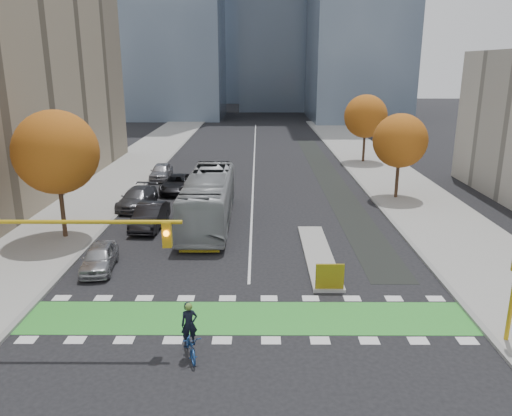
{
  "coord_description": "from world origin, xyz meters",
  "views": [
    {
      "loc": [
        0.46,
        -18.42,
        10.83
      ],
      "look_at": [
        0.35,
        8.71,
        3.0
      ],
      "focal_mm": 35.0,
      "sensor_mm": 36.0,
      "label": 1
    }
  ],
  "objects_px": {
    "bus": "(209,199)",
    "hazard_board": "(330,276)",
    "traffic_signal_west": "(40,248)",
    "cyclist": "(190,339)",
    "parked_car_b": "(150,216)",
    "parked_car_d": "(178,184)",
    "parked_car_c": "(137,198)",
    "parked_car_a": "(99,257)",
    "parked_car_e": "(161,171)",
    "tree_east_near": "(400,141)",
    "tree_west": "(56,152)",
    "tree_east_far": "(366,116)"
  },
  "relations": [
    {
      "from": "parked_car_c",
      "to": "bus",
      "type": "bearing_deg",
      "value": -27.03
    },
    {
      "from": "parked_car_a",
      "to": "bus",
      "type": "bearing_deg",
      "value": 52.12
    },
    {
      "from": "tree_east_far",
      "to": "cyclist",
      "type": "xyz_separation_m",
      "value": [
        -14.64,
        -39.53,
        -4.49
      ]
    },
    {
      "from": "parked_car_b",
      "to": "parked_car_d",
      "type": "relative_size",
      "value": 0.95
    },
    {
      "from": "tree_west",
      "to": "cyclist",
      "type": "relative_size",
      "value": 3.66
    },
    {
      "from": "tree_east_far",
      "to": "parked_car_a",
      "type": "bearing_deg",
      "value": -123.68
    },
    {
      "from": "parked_car_e",
      "to": "traffic_signal_west",
      "type": "bearing_deg",
      "value": -87.94
    },
    {
      "from": "tree_east_near",
      "to": "traffic_signal_west",
      "type": "bearing_deg",
      "value": -131.52
    },
    {
      "from": "tree_east_far",
      "to": "parked_car_d",
      "type": "bearing_deg",
      "value": -144.25
    },
    {
      "from": "parked_car_b",
      "to": "parked_car_e",
      "type": "bearing_deg",
      "value": 100.61
    },
    {
      "from": "traffic_signal_west",
      "to": "hazard_board",
      "type": "bearing_deg",
      "value": 21.55
    },
    {
      "from": "tree_east_near",
      "to": "parked_car_d",
      "type": "distance_m",
      "value": 19.21
    },
    {
      "from": "tree_east_far",
      "to": "parked_car_d",
      "type": "xyz_separation_m",
      "value": [
        -19.12,
        -13.77,
        -4.5
      ]
    },
    {
      "from": "tree_west",
      "to": "traffic_signal_west",
      "type": "bearing_deg",
      "value": -71.98
    },
    {
      "from": "cyclist",
      "to": "bus",
      "type": "bearing_deg",
      "value": 74.28
    },
    {
      "from": "parked_car_b",
      "to": "tree_east_near",
      "type": "bearing_deg",
      "value": 25.16
    },
    {
      "from": "tree_east_near",
      "to": "hazard_board",
      "type": "bearing_deg",
      "value": -114.2
    },
    {
      "from": "parked_car_a",
      "to": "parked_car_b",
      "type": "bearing_deg",
      "value": 74.48
    },
    {
      "from": "cyclist",
      "to": "parked_car_e",
      "type": "distance_m",
      "value": 31.52
    },
    {
      "from": "bus",
      "to": "parked_car_e",
      "type": "distance_m",
      "value": 15.25
    },
    {
      "from": "parked_car_b",
      "to": "parked_car_d",
      "type": "xyz_separation_m",
      "value": [
        0.34,
        10.0,
        -0.09
      ]
    },
    {
      "from": "tree_west",
      "to": "cyclist",
      "type": "bearing_deg",
      "value": -53.91
    },
    {
      "from": "parked_car_e",
      "to": "tree_east_near",
      "type": "bearing_deg",
      "value": -19.01
    },
    {
      "from": "cyclist",
      "to": "hazard_board",
      "type": "bearing_deg",
      "value": 24.37
    },
    {
      "from": "cyclist",
      "to": "bus",
      "type": "relative_size",
      "value": 0.18
    },
    {
      "from": "traffic_signal_west",
      "to": "parked_car_d",
      "type": "xyz_separation_m",
      "value": [
        1.31,
        24.74,
        -3.3
      ]
    },
    {
      "from": "traffic_signal_west",
      "to": "parked_car_a",
      "type": "height_order",
      "value": "traffic_signal_west"
    },
    {
      "from": "traffic_signal_west",
      "to": "parked_car_b",
      "type": "bearing_deg",
      "value": 86.26
    },
    {
      "from": "cyclist",
      "to": "parked_car_d",
      "type": "distance_m",
      "value": 26.15
    },
    {
      "from": "hazard_board",
      "to": "parked_car_c",
      "type": "xyz_separation_m",
      "value": [
        -13.0,
        15.03,
        -0.03
      ]
    },
    {
      "from": "hazard_board",
      "to": "cyclist",
      "type": "bearing_deg",
      "value": -136.97
    },
    {
      "from": "tree_east_near",
      "to": "parked_car_b",
      "type": "relative_size",
      "value": 1.41
    },
    {
      "from": "hazard_board",
      "to": "parked_car_d",
      "type": "height_order",
      "value": "parked_car_d"
    },
    {
      "from": "hazard_board",
      "to": "parked_car_e",
      "type": "xyz_separation_m",
      "value": [
        -13.0,
        25.03,
        -0.02
      ]
    },
    {
      "from": "tree_east_near",
      "to": "traffic_signal_west",
      "type": "relative_size",
      "value": 0.83
    },
    {
      "from": "tree_east_near",
      "to": "parked_car_c",
      "type": "height_order",
      "value": "tree_east_near"
    },
    {
      "from": "bus",
      "to": "hazard_board",
      "type": "bearing_deg",
      "value": -57.69
    },
    {
      "from": "tree_east_near",
      "to": "bus",
      "type": "xyz_separation_m",
      "value": [
        -15.0,
        -6.75,
        -3.09
      ]
    },
    {
      "from": "tree_east_near",
      "to": "cyclist",
      "type": "relative_size",
      "value": 3.15
    },
    {
      "from": "tree_west",
      "to": "traffic_signal_west",
      "type": "distance_m",
      "value": 13.25
    },
    {
      "from": "traffic_signal_west",
      "to": "cyclist",
      "type": "xyz_separation_m",
      "value": [
        5.79,
        -1.02,
        -3.28
      ]
    },
    {
      "from": "cyclist",
      "to": "parked_car_b",
      "type": "distance_m",
      "value": 16.48
    },
    {
      "from": "bus",
      "to": "parked_car_a",
      "type": "relative_size",
      "value": 3.13
    },
    {
      "from": "hazard_board",
      "to": "tree_east_far",
      "type": "distance_m",
      "value": 35.13
    },
    {
      "from": "tree_east_far",
      "to": "traffic_signal_west",
      "type": "xyz_separation_m",
      "value": [
        -20.43,
        -38.51,
        -1.21
      ]
    },
    {
      "from": "cyclist",
      "to": "parked_car_c",
      "type": "bearing_deg",
      "value": 89.63
    },
    {
      "from": "cyclist",
      "to": "bus",
      "type": "distance_m",
      "value": 16.83
    },
    {
      "from": "tree_east_near",
      "to": "tree_east_far",
      "type": "distance_m",
      "value": 16.01
    },
    {
      "from": "cyclist",
      "to": "parked_car_d",
      "type": "height_order",
      "value": "cyclist"
    },
    {
      "from": "tree_east_near",
      "to": "parked_car_e",
      "type": "height_order",
      "value": "tree_east_near"
    }
  ]
}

